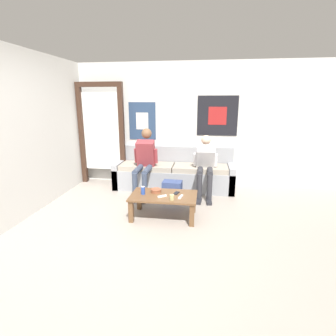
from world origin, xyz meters
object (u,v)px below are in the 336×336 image
(backpack, at_px, (172,192))
(ceramic_bowl, at_px, (156,190))
(person_seated_teen, at_px, (205,163))
(game_controller_near_left, at_px, (162,196))
(couch, at_px, (174,174))
(person_seated_adult, at_px, (144,159))
(game_controller_near_right, at_px, (181,197))
(cell_phone, at_px, (176,193))
(coffee_table, at_px, (164,199))
(pillar_candle, at_px, (172,197))
(drink_can_blue, at_px, (143,190))

(backpack, bearing_deg, ceramic_bowl, -107.87)
(person_seated_teen, distance_m, backpack, 0.85)
(backpack, height_order, game_controller_near_left, game_controller_near_left)
(couch, relative_size, person_seated_adult, 1.95)
(person_seated_teen, height_order, game_controller_near_right, person_seated_teen)
(person_seated_teen, bearing_deg, game_controller_near_left, -117.41)
(game_controller_near_left, height_order, cell_phone, game_controller_near_left)
(coffee_table, xyz_separation_m, person_seated_teen, (0.62, 1.12, 0.32))
(person_seated_adult, bearing_deg, ceramic_bowl, -67.18)
(person_seated_teen, bearing_deg, backpack, -142.06)
(couch, bearing_deg, ceramic_bowl, -95.19)
(ceramic_bowl, bearing_deg, cell_phone, -0.37)
(coffee_table, height_order, game_controller_near_right, game_controller_near_right)
(coffee_table, distance_m, game_controller_near_left, 0.12)
(pillar_candle, distance_m, cell_phone, 0.29)
(pillar_candle, bearing_deg, couch, 95.84)
(pillar_candle, bearing_deg, coffee_table, 128.43)
(person_seated_adult, bearing_deg, pillar_candle, -60.93)
(game_controller_near_right, bearing_deg, person_seated_teen, 73.78)
(drink_can_blue, relative_size, cell_phone, 0.84)
(couch, xyz_separation_m, person_seated_teen, (0.64, -0.33, 0.33))
(person_seated_adult, height_order, backpack, person_seated_adult)
(coffee_table, bearing_deg, cell_phone, 26.73)
(couch, xyz_separation_m, cell_phone, (0.20, -1.35, 0.08))
(backpack, xyz_separation_m, drink_can_blue, (-0.37, -0.69, 0.25))
(backpack, bearing_deg, cell_phone, -76.23)
(couch, distance_m, game_controller_near_right, 1.56)
(game_controller_near_left, distance_m, game_controller_near_right, 0.28)
(backpack, relative_size, game_controller_near_right, 2.55)
(person_seated_adult, bearing_deg, person_seated_teen, 2.77)
(game_controller_near_right, distance_m, cell_phone, 0.19)
(backpack, bearing_deg, pillar_candle, -83.01)
(drink_can_blue, height_order, cell_phone, drink_can_blue)
(game_controller_near_left, bearing_deg, drink_can_blue, 166.27)
(backpack, bearing_deg, person_seated_adult, 146.47)
(person_seated_teen, height_order, ceramic_bowl, person_seated_teen)
(cell_phone, bearing_deg, couch, 98.53)
(coffee_table, xyz_separation_m, game_controller_near_right, (0.27, -0.08, 0.08))
(ceramic_bowl, distance_m, game_controller_near_right, 0.45)
(person_seated_adult, bearing_deg, backpack, -33.53)
(backpack, xyz_separation_m, game_controller_near_left, (-0.05, -0.76, 0.20))
(game_controller_near_right, height_order, cell_phone, game_controller_near_right)
(backpack, height_order, cell_phone, cell_phone)
(game_controller_near_left, bearing_deg, coffee_table, 85.70)
(coffee_table, xyz_separation_m, drink_can_blue, (-0.32, -0.02, 0.13))
(coffee_table, relative_size, drink_can_blue, 8.22)
(coffee_table, relative_size, pillar_candle, 10.80)
(game_controller_near_left, bearing_deg, game_controller_near_right, 2.84)
(person_seated_adult, bearing_deg, game_controller_near_right, -54.40)
(couch, bearing_deg, person_seated_adult, -143.83)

